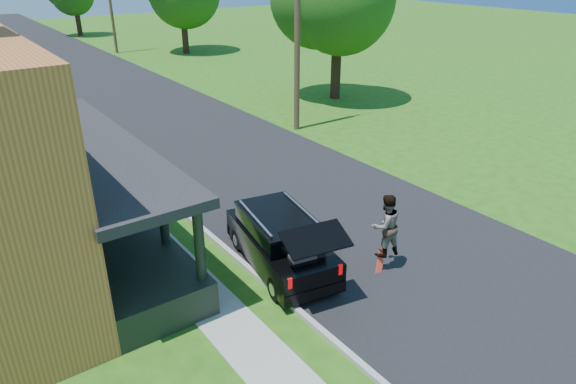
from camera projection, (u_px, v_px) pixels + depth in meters
ground at (412, 259)px, 14.51m from camera, size 140.00×140.00×0.00m
street at (145, 106)px, 29.26m from camera, size 8.00×120.00×0.02m
curb at (72, 118)px, 27.11m from camera, size 0.15×120.00×0.12m
sidewalk at (40, 123)px, 26.29m from camera, size 1.30×120.00×0.03m
front_walk at (4, 272)px, 13.91m from camera, size 6.50×1.20×0.03m
black_suv at (281, 241)px, 13.88m from camera, size 2.40×4.63×2.06m
skateboarder at (386, 226)px, 13.56m from camera, size 0.95×0.80×1.76m
skateboard at (380, 263)px, 13.90m from camera, size 0.47×0.27×0.74m
utility_pole_near at (297, 11)px, 23.08m from camera, size 1.72×0.28×10.77m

